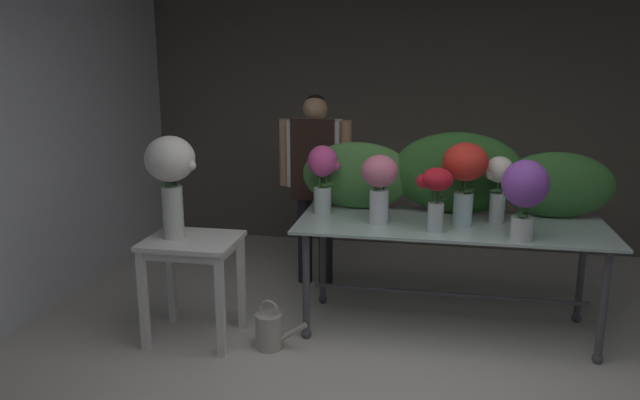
{
  "coord_description": "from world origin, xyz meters",
  "views": [
    {
      "loc": [
        0.16,
        -2.62,
        1.93
      ],
      "look_at": [
        -0.6,
        1.36,
        0.95
      ],
      "focal_mm": 34.25,
      "sensor_mm": 36.0,
      "label": 1
    }
  ],
  "objects_px": {
    "florist": "(315,170)",
    "vase_scarlet_stock": "(465,171)",
    "vase_rosy_carnations": "(380,182)",
    "watering_can": "(270,330)",
    "display_table_glass": "(450,240)",
    "vase_ivory_dahlias": "(499,183)",
    "vase_white_roses_tall": "(171,172)",
    "vase_crimson_hydrangea": "(436,191)",
    "vase_violet_tulips": "(524,190)",
    "vase_fuchsia_peonies": "(322,173)",
    "side_table_white": "(193,255)"
  },
  "relations": [
    {
      "from": "florist",
      "to": "vase_scarlet_stock",
      "type": "height_order",
      "value": "florist"
    },
    {
      "from": "vase_rosy_carnations",
      "to": "watering_can",
      "type": "height_order",
      "value": "vase_rosy_carnations"
    },
    {
      "from": "display_table_glass",
      "to": "florist",
      "type": "xyz_separation_m",
      "value": [
        -1.1,
        0.73,
        0.32
      ]
    },
    {
      "from": "vase_ivory_dahlias",
      "to": "vase_rosy_carnations",
      "type": "bearing_deg",
      "value": -167.74
    },
    {
      "from": "display_table_glass",
      "to": "vase_rosy_carnations",
      "type": "height_order",
      "value": "vase_rosy_carnations"
    },
    {
      "from": "vase_ivory_dahlias",
      "to": "vase_white_roses_tall",
      "type": "xyz_separation_m",
      "value": [
        -2.13,
        -0.54,
        0.1
      ]
    },
    {
      "from": "vase_crimson_hydrangea",
      "to": "vase_violet_tulips",
      "type": "distance_m",
      "value": 0.54
    },
    {
      "from": "vase_crimson_hydrangea",
      "to": "vase_rosy_carnations",
      "type": "height_order",
      "value": "vase_rosy_carnations"
    },
    {
      "from": "display_table_glass",
      "to": "vase_rosy_carnations",
      "type": "xyz_separation_m",
      "value": [
        -0.49,
        -0.09,
        0.41
      ]
    },
    {
      "from": "vase_crimson_hydrangea",
      "to": "vase_fuchsia_peonies",
      "type": "distance_m",
      "value": 0.87
    },
    {
      "from": "side_table_white",
      "to": "vase_crimson_hydrangea",
      "type": "distance_m",
      "value": 1.67
    },
    {
      "from": "vase_ivory_dahlias",
      "to": "vase_rosy_carnations",
      "type": "distance_m",
      "value": 0.81
    },
    {
      "from": "vase_violet_tulips",
      "to": "vase_rosy_carnations",
      "type": "bearing_deg",
      "value": 167.08
    },
    {
      "from": "vase_fuchsia_peonies",
      "to": "vase_rosy_carnations",
      "type": "relative_size",
      "value": 1.05
    },
    {
      "from": "display_table_glass",
      "to": "side_table_white",
      "type": "bearing_deg",
      "value": -164.94
    },
    {
      "from": "side_table_white",
      "to": "vase_ivory_dahlias",
      "type": "xyz_separation_m",
      "value": [
        2.01,
        0.54,
        0.47
      ]
    },
    {
      "from": "vase_violet_tulips",
      "to": "vase_rosy_carnations",
      "type": "relative_size",
      "value": 1.07
    },
    {
      "from": "vase_crimson_hydrangea",
      "to": "vase_violet_tulips",
      "type": "xyz_separation_m",
      "value": [
        0.54,
        -0.08,
        0.05
      ]
    },
    {
      "from": "vase_scarlet_stock",
      "to": "watering_can",
      "type": "relative_size",
      "value": 1.6
    },
    {
      "from": "florist",
      "to": "vase_fuchsia_peonies",
      "type": "bearing_deg",
      "value": -73.99
    },
    {
      "from": "vase_scarlet_stock",
      "to": "vase_fuchsia_peonies",
      "type": "height_order",
      "value": "vase_scarlet_stock"
    },
    {
      "from": "florist",
      "to": "vase_violet_tulips",
      "type": "xyz_separation_m",
      "value": [
        1.52,
        -1.04,
        0.12
      ]
    },
    {
      "from": "vase_ivory_dahlias",
      "to": "side_table_white",
      "type": "bearing_deg",
      "value": -165.07
    },
    {
      "from": "vase_fuchsia_peonies",
      "to": "vase_white_roses_tall",
      "type": "height_order",
      "value": "vase_white_roses_tall"
    },
    {
      "from": "display_table_glass",
      "to": "vase_fuchsia_peonies",
      "type": "xyz_separation_m",
      "value": [
        -0.92,
        0.11,
        0.42
      ]
    },
    {
      "from": "vase_ivory_dahlias",
      "to": "vase_white_roses_tall",
      "type": "bearing_deg",
      "value": -165.9
    },
    {
      "from": "watering_can",
      "to": "side_table_white",
      "type": "bearing_deg",
      "value": 174.93
    },
    {
      "from": "vase_violet_tulips",
      "to": "vase_fuchsia_peonies",
      "type": "bearing_deg",
      "value": 162.72
    },
    {
      "from": "vase_scarlet_stock",
      "to": "vase_violet_tulips",
      "type": "height_order",
      "value": "vase_scarlet_stock"
    },
    {
      "from": "florist",
      "to": "vase_ivory_dahlias",
      "type": "bearing_deg",
      "value": -25.02
    },
    {
      "from": "vase_fuchsia_peonies",
      "to": "vase_violet_tulips",
      "type": "bearing_deg",
      "value": -17.28
    },
    {
      "from": "side_table_white",
      "to": "florist",
      "type": "height_order",
      "value": "florist"
    },
    {
      "from": "vase_crimson_hydrangea",
      "to": "vase_ivory_dahlias",
      "type": "distance_m",
      "value": 0.52
    },
    {
      "from": "side_table_white",
      "to": "vase_white_roses_tall",
      "type": "bearing_deg",
      "value": 179.94
    },
    {
      "from": "vase_rosy_carnations",
      "to": "florist",
      "type": "bearing_deg",
      "value": 126.37
    },
    {
      "from": "florist",
      "to": "vase_violet_tulips",
      "type": "relative_size",
      "value": 3.16
    },
    {
      "from": "vase_fuchsia_peonies",
      "to": "vase_ivory_dahlias",
      "type": "bearing_deg",
      "value": -1.69
    },
    {
      "from": "display_table_glass",
      "to": "side_table_white",
      "type": "xyz_separation_m",
      "value": [
        -1.7,
        -0.46,
        -0.07
      ]
    },
    {
      "from": "side_table_white",
      "to": "watering_can",
      "type": "distance_m",
      "value": 0.72
    },
    {
      "from": "vase_rosy_carnations",
      "to": "watering_can",
      "type": "relative_size",
      "value": 1.35
    },
    {
      "from": "vase_ivory_dahlias",
      "to": "vase_fuchsia_peonies",
      "type": "xyz_separation_m",
      "value": [
        -1.23,
        0.04,
        0.02
      ]
    },
    {
      "from": "vase_crimson_hydrangea",
      "to": "vase_scarlet_stock",
      "type": "distance_m",
      "value": 0.28
    },
    {
      "from": "vase_scarlet_stock",
      "to": "vase_ivory_dahlias",
      "type": "bearing_deg",
      "value": 26.18
    },
    {
      "from": "watering_can",
      "to": "display_table_glass",
      "type": "bearing_deg",
      "value": 23.55
    },
    {
      "from": "vase_ivory_dahlias",
      "to": "vase_fuchsia_peonies",
      "type": "height_order",
      "value": "vase_fuchsia_peonies"
    },
    {
      "from": "vase_rosy_carnations",
      "to": "vase_white_roses_tall",
      "type": "xyz_separation_m",
      "value": [
        -1.34,
        -0.36,
        0.09
      ]
    },
    {
      "from": "vase_violet_tulips",
      "to": "vase_rosy_carnations",
      "type": "distance_m",
      "value": 0.93
    },
    {
      "from": "display_table_glass",
      "to": "vase_crimson_hydrangea",
      "type": "distance_m",
      "value": 0.46
    },
    {
      "from": "vase_scarlet_stock",
      "to": "vase_violet_tulips",
      "type": "xyz_separation_m",
      "value": [
        0.35,
        -0.27,
        -0.06
      ]
    },
    {
      "from": "florist",
      "to": "vase_crimson_hydrangea",
      "type": "relative_size",
      "value": 3.77
    }
  ]
}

